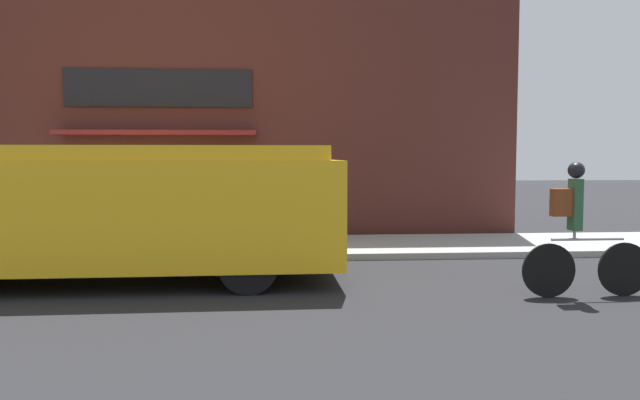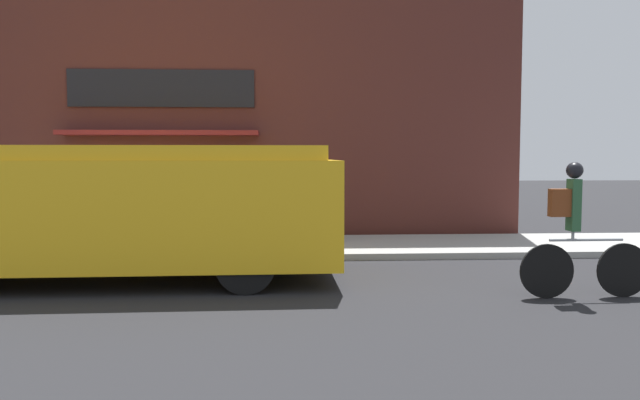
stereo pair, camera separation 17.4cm
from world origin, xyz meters
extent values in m
plane|color=#232326|center=(0.00, 0.00, 0.00)|extent=(70.00, 70.00, 0.00)
cube|color=#999993|center=(0.00, 1.34, 0.06)|extent=(28.00, 2.67, 0.12)
cube|color=#4C231E|center=(0.00, 3.05, 2.68)|extent=(17.24, 0.18, 5.36)
cube|color=black|center=(0.62, 2.94, 3.33)|extent=(4.01, 0.05, 0.81)
cube|color=maroon|center=(0.62, 2.63, 2.35)|extent=(4.21, 0.65, 0.10)
cube|color=yellow|center=(1.46, -1.58, 1.04)|extent=(5.21, 2.33, 1.51)
cube|color=yellow|center=(1.46, -1.58, 1.90)|extent=(4.79, 2.15, 0.20)
cube|color=red|center=(0.02, -0.22, 1.12)|extent=(0.03, 0.44, 0.44)
cylinder|color=black|center=(2.71, -0.59, 0.41)|extent=(0.82, 0.27, 0.81)
cylinder|color=black|center=(2.74, -2.53, 0.41)|extent=(0.82, 0.27, 0.81)
cylinder|color=black|center=(7.73, -3.05, 0.36)|extent=(0.72, 0.04, 0.72)
cylinder|color=black|center=(6.69, -3.05, 0.36)|extent=(0.72, 0.04, 0.72)
cylinder|color=#999EA3|center=(7.21, -3.05, 0.77)|extent=(0.99, 0.04, 0.04)
cylinder|color=#999EA3|center=(7.02, -3.05, 0.83)|extent=(0.04, 0.04, 0.12)
cube|color=#2D5B38|center=(7.02, -3.05, 1.22)|extent=(0.12, 0.20, 0.68)
sphere|color=black|center=(7.02, -3.05, 1.68)|extent=(0.21, 0.21, 0.21)
cube|color=brown|center=(6.83, -3.05, 1.25)|extent=(0.26, 0.14, 0.36)
cylinder|color=#38383D|center=(3.39, 1.67, 0.58)|extent=(0.64, 0.64, 0.92)
cylinder|color=black|center=(3.39, 1.67, 1.06)|extent=(0.65, 0.65, 0.04)
camera|label=1|loc=(3.07, -10.90, 1.86)|focal=35.00mm
camera|label=2|loc=(3.25, -10.91, 1.86)|focal=35.00mm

